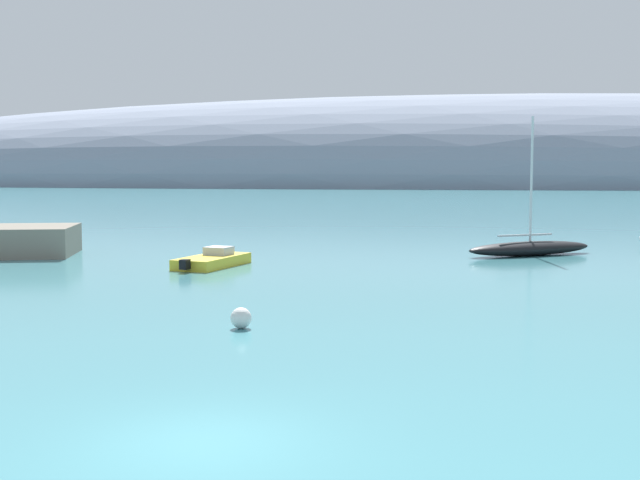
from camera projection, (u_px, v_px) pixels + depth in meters
name	position (u px, v px, depth m)	size (l,w,h in m)	color
water	(203.00, 441.00, 15.29)	(600.00, 600.00, 0.00)	teal
distant_ridge	(505.00, 185.00, 197.39)	(397.61, 73.38, 41.43)	gray
sailboat_black_near_shore	(530.00, 248.00, 46.13)	(7.48, 5.18, 7.47)	black
motorboat_yellow_foreground	(212.00, 260.00, 41.18)	(3.09, 5.09, 0.91)	yellow
mooring_buoy_white	(241.00, 318.00, 25.70)	(0.64, 0.64, 0.64)	silver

